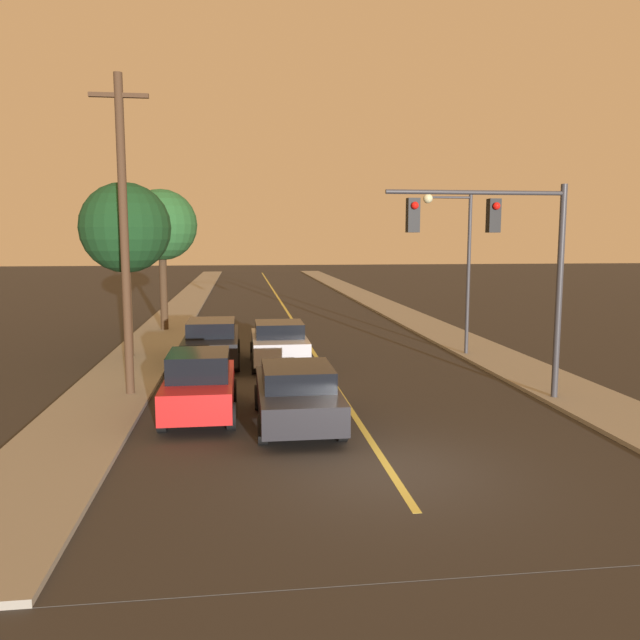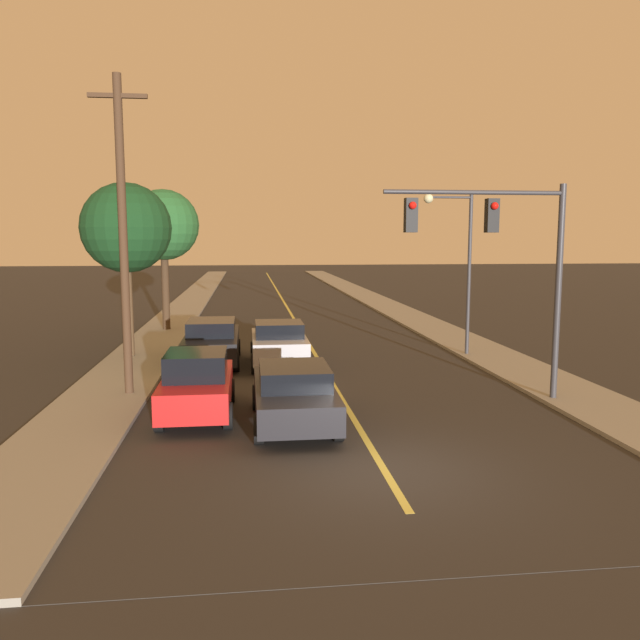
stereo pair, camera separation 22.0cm
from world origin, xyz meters
TOP-DOWN VIEW (x-y plane):
  - ground_plane at (0.00, 0.00)m, footprint 200.00×200.00m
  - road_surface at (0.00, 36.00)m, footprint 10.99×80.00m
  - sidewalk_left at (-6.74, 36.00)m, footprint 2.50×80.00m
  - sidewalk_right at (6.74, 36.00)m, footprint 2.50×80.00m
  - car_near_lane_front at (-1.54, 3.31)m, footprint 2.01×4.60m
  - car_near_lane_second at (-1.54, 10.49)m, footprint 2.02×4.01m
  - car_outer_lane_front at (-3.96, 4.34)m, footprint 1.84×4.11m
  - car_outer_lane_second at (-3.96, 11.22)m, footprint 2.02×4.95m
  - traffic_signal_mast at (4.25, 4.66)m, footprint 5.04×0.42m
  - streetlamp_right at (5.35, 11.53)m, footprint 1.92×0.36m
  - utility_pole_left at (-6.09, 6.61)m, footprint 1.60×0.24m
  - tree_left_near at (-6.65, 19.70)m, footprint 3.43×3.43m
  - tree_left_far at (-7.10, 12.59)m, footprint 3.35×3.35m

SIDE VIEW (x-z plane):
  - ground_plane at x=0.00m, z-range 0.00..0.00m
  - road_surface at x=0.00m, z-range 0.00..0.01m
  - sidewalk_left at x=-6.74m, z-range 0.00..0.12m
  - sidewalk_right at x=6.74m, z-range 0.00..0.12m
  - car_near_lane_front at x=-1.54m, z-range 0.03..1.54m
  - car_outer_lane_second at x=-3.96m, z-range 0.01..1.66m
  - car_near_lane_second at x=-1.54m, z-range 0.03..1.65m
  - car_outer_lane_front at x=-3.96m, z-range -0.01..1.70m
  - streetlamp_right at x=5.35m, z-range 1.08..7.23m
  - traffic_signal_mast at x=4.25m, z-range 1.41..7.33m
  - utility_pole_left at x=-6.09m, z-range 0.29..9.21m
  - tree_left_far at x=-7.10m, z-range 1.69..8.22m
  - tree_left_near at x=-6.65m, z-range 1.78..8.62m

